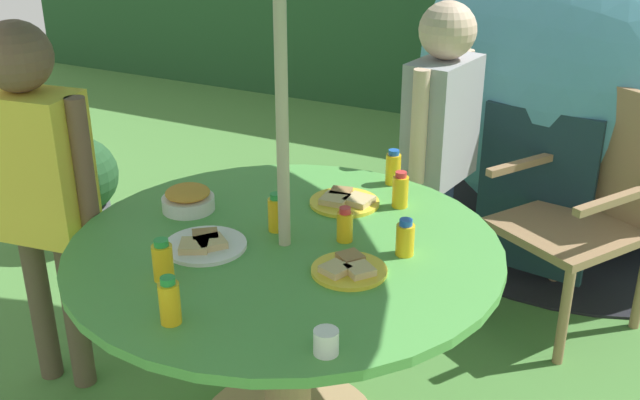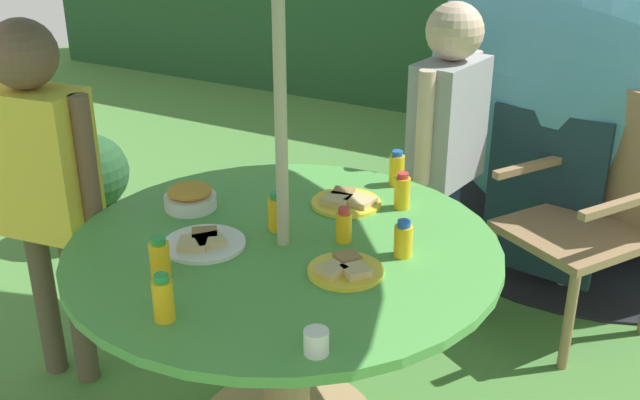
% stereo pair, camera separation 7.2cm
% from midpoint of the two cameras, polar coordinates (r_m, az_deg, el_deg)
% --- Properties ---
extents(garden_table, '(1.30, 1.30, 0.71)m').
position_cam_midpoint_polar(garden_table, '(2.38, -3.45, -7.19)').
color(garden_table, tan).
rests_on(garden_table, ground_plane).
extents(wooden_chair, '(0.66, 0.67, 0.96)m').
position_cam_midpoint_polar(wooden_chair, '(3.20, 18.81, 0.02)').
color(wooden_chair, '#93704C').
rests_on(wooden_chair, ground_plane).
extents(dome_tent, '(2.05, 2.05, 1.65)m').
position_cam_midpoint_polar(dome_tent, '(3.95, 19.70, 8.90)').
color(dome_tent, teal).
rests_on(dome_tent, ground_plane).
extents(potted_plant, '(0.37, 0.37, 0.55)m').
position_cam_midpoint_polar(potted_plant, '(3.89, -17.97, 1.03)').
color(potted_plant, '#595960').
rests_on(potted_plant, ground_plane).
extents(child_in_grey_shirt, '(0.23, 0.43, 1.29)m').
position_cam_midpoint_polar(child_in_grey_shirt, '(3.03, 8.39, 5.84)').
color(child_in_grey_shirt, navy).
rests_on(child_in_grey_shirt, ground_plane).
extents(child_in_yellow_shirt, '(0.44, 0.23, 1.32)m').
position_cam_midpoint_polar(child_in_yellow_shirt, '(2.67, -21.29, 2.32)').
color(child_in_yellow_shirt, brown).
rests_on(child_in_yellow_shirt, ground_plane).
extents(snack_bowl, '(0.17, 0.17, 0.08)m').
position_cam_midpoint_polar(snack_bowl, '(2.53, -10.64, 0.07)').
color(snack_bowl, white).
rests_on(snack_bowl, garden_table).
extents(plate_front_edge, '(0.23, 0.23, 0.03)m').
position_cam_midpoint_polar(plate_front_edge, '(2.54, 1.05, -0.06)').
color(plate_front_edge, yellow).
rests_on(plate_front_edge, garden_table).
extents(plate_near_right, '(0.21, 0.21, 0.03)m').
position_cam_midpoint_polar(plate_near_right, '(2.12, 1.20, -5.18)').
color(plate_near_right, yellow).
rests_on(plate_near_right, garden_table).
extents(plate_mid_right, '(0.25, 0.25, 0.03)m').
position_cam_midpoint_polar(plate_mid_right, '(2.29, -9.52, -3.28)').
color(plate_mid_right, white).
rests_on(plate_mid_right, garden_table).
extents(juice_bottle_near_left, '(0.05, 0.05, 0.12)m').
position_cam_midpoint_polar(juice_bottle_near_left, '(2.51, 5.20, 0.71)').
color(juice_bottle_near_left, yellow).
rests_on(juice_bottle_near_left, garden_table).
extents(juice_bottle_far_left, '(0.05, 0.05, 0.11)m').
position_cam_midpoint_polar(juice_bottle_far_left, '(2.28, 0.96, -1.92)').
color(juice_bottle_far_left, yellow).
rests_on(juice_bottle_far_left, garden_table).
extents(juice_bottle_far_right, '(0.05, 0.05, 0.12)m').
position_cam_midpoint_polar(juice_bottle_far_right, '(2.35, -4.18, -1.00)').
color(juice_bottle_far_right, yellow).
rests_on(juice_bottle_far_right, garden_table).
extents(juice_bottle_center_front, '(0.05, 0.05, 0.13)m').
position_cam_midpoint_polar(juice_bottle_center_front, '(2.69, 4.72, 2.39)').
color(juice_bottle_center_front, yellow).
rests_on(juice_bottle_center_front, garden_table).
extents(juice_bottle_center_back, '(0.05, 0.05, 0.13)m').
position_cam_midpoint_polar(juice_bottle_center_back, '(1.93, -12.24, -7.44)').
color(juice_bottle_center_back, yellow).
rests_on(juice_bottle_center_back, garden_table).
extents(juice_bottle_mid_left, '(0.05, 0.05, 0.11)m').
position_cam_midpoint_polar(juice_bottle_mid_left, '(2.21, 5.45, -2.88)').
color(juice_bottle_mid_left, yellow).
rests_on(juice_bottle_mid_left, garden_table).
extents(juice_bottle_back_edge, '(0.06, 0.06, 0.12)m').
position_cam_midpoint_polar(juice_bottle_back_edge, '(2.12, -12.63, -4.48)').
color(juice_bottle_back_edge, yellow).
rests_on(juice_bottle_back_edge, garden_table).
extents(cup_near, '(0.06, 0.06, 0.06)m').
position_cam_midpoint_polar(cup_near, '(1.79, -0.72, -10.57)').
color(cup_near, white).
rests_on(cup_near, garden_table).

